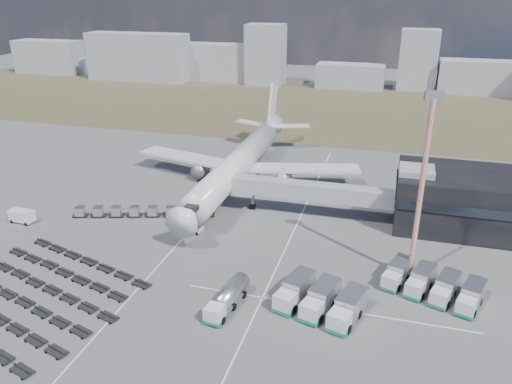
# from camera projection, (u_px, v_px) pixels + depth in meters

# --- Properties ---
(ground) EXTENTS (420.00, 420.00, 0.00)m
(ground) POSITION_uv_depth(u_px,v_px,m) (181.00, 255.00, 81.40)
(ground) COLOR #565659
(ground) RESTS_ON ground
(grass_strip) EXTENTS (420.00, 90.00, 0.01)m
(grass_strip) POSITION_uv_depth(u_px,v_px,m) (305.00, 107.00, 179.08)
(grass_strip) COLOR #4C452E
(grass_strip) RESTS_ON ground
(lane_markings) EXTENTS (47.12, 110.00, 0.01)m
(lane_markings) POSITION_uv_depth(u_px,v_px,m) (243.00, 254.00, 81.60)
(lane_markings) COLOR silver
(lane_markings) RESTS_ON ground
(terminal) EXTENTS (30.40, 16.40, 11.00)m
(terminal) POSITION_uv_depth(u_px,v_px,m) (482.00, 201.00, 88.60)
(terminal) COLOR black
(terminal) RESTS_ON ground
(jet_bridge) EXTENTS (30.30, 3.80, 7.05)m
(jet_bridge) POSITION_uv_depth(u_px,v_px,m) (302.00, 190.00, 93.58)
(jet_bridge) COLOR #939399
(jet_bridge) RESTS_ON ground
(airliner) EXTENTS (51.59, 64.53, 17.62)m
(airliner) POSITION_uv_depth(u_px,v_px,m) (240.00, 162.00, 108.12)
(airliner) COLOR silver
(airliner) RESTS_ON ground
(skyline) EXTENTS (302.23, 25.36, 25.41)m
(skyline) POSITION_uv_depth(u_px,v_px,m) (323.00, 66.00, 210.98)
(skyline) COLOR #999BA7
(skyline) RESTS_ON ground
(fuel_tanker) EXTENTS (3.74, 9.66, 3.04)m
(fuel_tanker) POSITION_uv_depth(u_px,v_px,m) (227.00, 298.00, 67.48)
(fuel_tanker) COLOR silver
(fuel_tanker) RESTS_ON ground
(pushback_tug) EXTENTS (3.19, 2.13, 1.37)m
(pushback_tug) POSITION_uv_depth(u_px,v_px,m) (194.00, 229.00, 88.48)
(pushback_tug) COLOR silver
(pushback_tug) RESTS_ON ground
(utility_van) EXTENTS (4.75, 2.36, 2.45)m
(utility_van) POSITION_uv_depth(u_px,v_px,m) (22.00, 216.00, 92.04)
(utility_van) COLOR silver
(utility_van) RESTS_ON ground
(catering_truck) EXTENTS (3.73, 6.09, 2.61)m
(catering_truck) POSITION_uv_depth(u_px,v_px,m) (248.00, 181.00, 108.37)
(catering_truck) COLOR silver
(catering_truck) RESTS_ON ground
(service_trucks_near) EXTENTS (12.32, 10.56, 3.20)m
(service_trucks_near) POSITION_uv_depth(u_px,v_px,m) (320.00, 299.00, 66.85)
(service_trucks_near) COLOR silver
(service_trucks_near) RESTS_ON ground
(service_trucks_far) EXTENTS (14.48, 11.02, 2.85)m
(service_trucks_far) POSITION_uv_depth(u_px,v_px,m) (433.00, 284.00, 70.54)
(service_trucks_far) COLOR silver
(service_trucks_far) RESTS_ON ground
(uld_row) EXTENTS (26.21, 9.27, 1.81)m
(uld_row) POSITION_uv_depth(u_px,v_px,m) (144.00, 211.00, 94.39)
(uld_row) COLOR black
(uld_row) RESTS_ON ground
(baggage_dollies) EXTENTS (34.10, 29.25, 0.70)m
(baggage_dollies) POSITION_uv_depth(u_px,v_px,m) (27.00, 292.00, 70.93)
(baggage_dollies) COLOR black
(baggage_dollies) RESTS_ON ground
(floodlight_mast) EXTENTS (2.65, 2.17, 28.11)m
(floodlight_mast) POSITION_uv_depth(u_px,v_px,m) (421.00, 191.00, 69.62)
(floodlight_mast) COLOR #BA401D
(floodlight_mast) RESTS_ON ground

